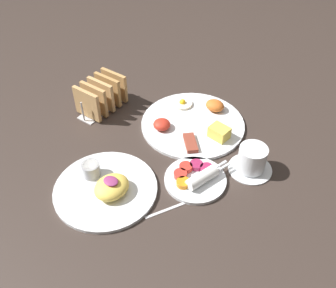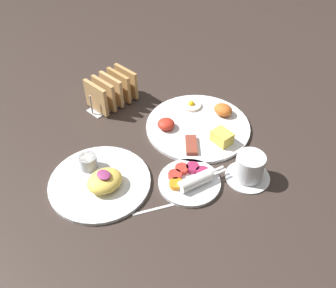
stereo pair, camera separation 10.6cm
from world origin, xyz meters
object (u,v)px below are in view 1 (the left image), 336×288
(coffee_cup, at_px, (252,160))
(plate_breakfast, at_px, (194,123))
(plate_condiments, at_px, (196,178))
(plate_foreground, at_px, (106,187))
(toast_rack, at_px, (101,96))

(coffee_cup, bearing_deg, plate_breakfast, 162.87)
(plate_condiments, height_order, plate_foreground, plate_foreground)
(toast_rack, bearing_deg, coffee_cup, 3.02)
(plate_breakfast, height_order, plate_condiments, plate_breakfast)
(toast_rack, height_order, coffee_cup, toast_rack)
(plate_condiments, xyz_separation_m, coffee_cup, (0.10, 0.12, 0.02))
(plate_condiments, xyz_separation_m, plate_foreground, (-0.17, -0.16, 0.00))
(plate_foreground, distance_m, coffee_cup, 0.39)
(plate_foreground, bearing_deg, plate_condiments, 43.65)
(plate_breakfast, relative_size, coffee_cup, 2.67)
(plate_breakfast, height_order, coffee_cup, coffee_cup)
(plate_condiments, bearing_deg, plate_foreground, -136.35)
(plate_breakfast, bearing_deg, toast_rack, -161.57)
(plate_foreground, bearing_deg, coffee_cup, 46.42)
(coffee_cup, bearing_deg, plate_condiments, -129.40)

